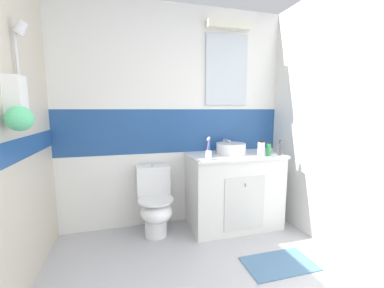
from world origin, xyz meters
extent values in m
cube|color=white|center=(0.00, 2.45, 0.42)|extent=(3.20, 0.10, 0.85)
cube|color=#234C8C|center=(0.00, 2.45, 1.10)|extent=(3.20, 0.10, 0.50)
cube|color=white|center=(0.00, 2.45, 1.93)|extent=(3.20, 0.10, 1.15)
cube|color=silver|center=(0.62, 2.39, 1.81)|extent=(0.52, 0.02, 0.82)
cube|color=white|center=(0.62, 2.35, 2.30)|extent=(0.52, 0.10, 0.08)
cube|color=white|center=(-1.25, 1.51, 1.44)|extent=(0.10, 0.14, 0.26)
cylinder|color=silver|center=(-1.27, 1.65, 1.67)|extent=(0.02, 0.02, 0.46)
cylinder|color=silver|center=(-1.23, 1.65, 1.90)|extent=(0.10, 0.07, 0.11)
sphere|color=#59CC8C|center=(-1.20, 1.40, 1.29)|extent=(0.16, 0.16, 0.16)
cube|color=white|center=(1.35, 1.20, 1.25)|extent=(0.10, 3.48, 2.50)
cube|color=silver|center=(0.62, 2.12, 0.41)|extent=(1.02, 0.55, 0.82)
cube|color=white|center=(0.62, 2.11, 0.83)|extent=(1.04, 0.57, 0.03)
cube|color=silver|center=(0.62, 1.84, 0.37)|extent=(0.46, 0.01, 0.57)
cylinder|color=silver|center=(0.62, 1.83, 0.57)|extent=(0.02, 0.02, 0.03)
cylinder|color=white|center=(0.59, 2.15, 0.91)|extent=(0.34, 0.34, 0.12)
cylinder|color=#AFB1BA|center=(0.59, 2.15, 0.96)|extent=(0.27, 0.27, 0.01)
cylinder|color=silver|center=(0.59, 2.35, 0.92)|extent=(0.03, 0.03, 0.14)
cylinder|color=silver|center=(0.59, 2.25, 0.99)|extent=(0.02, 0.15, 0.02)
cylinder|color=white|center=(-0.28, 2.12, 0.09)|extent=(0.24, 0.24, 0.18)
ellipsoid|color=white|center=(-0.28, 2.08, 0.29)|extent=(0.34, 0.42, 0.22)
cylinder|color=white|center=(-0.28, 2.08, 0.41)|extent=(0.37, 0.37, 0.02)
cube|color=white|center=(-0.28, 2.29, 0.56)|extent=(0.36, 0.17, 0.33)
cylinder|color=silver|center=(-0.28, 2.29, 0.74)|extent=(0.04, 0.04, 0.02)
cylinder|color=white|center=(0.23, 1.91, 0.89)|extent=(0.06, 0.06, 0.09)
cylinder|color=#D872BF|center=(0.23, 1.92, 0.97)|extent=(0.02, 0.04, 0.18)
cube|color=white|center=(0.23, 1.92, 1.05)|extent=(0.01, 0.02, 0.03)
cylinder|color=#338CD8|center=(0.24, 1.91, 0.97)|extent=(0.02, 0.03, 0.19)
cube|color=white|center=(0.24, 1.91, 1.07)|extent=(0.01, 0.02, 0.03)
cylinder|color=#4C4C51|center=(1.07, 1.93, 0.91)|extent=(0.05, 0.05, 0.13)
cylinder|color=#262626|center=(1.07, 1.93, 1.00)|extent=(0.01, 0.01, 0.04)
cylinder|color=#262626|center=(1.07, 1.92, 1.01)|extent=(0.01, 0.02, 0.01)
cylinder|color=green|center=(0.93, 1.92, 0.92)|extent=(0.05, 0.05, 0.13)
cylinder|color=black|center=(0.93, 1.92, 0.99)|extent=(0.03, 0.03, 0.02)
cylinder|color=white|center=(0.84, 1.92, 0.93)|extent=(0.07, 0.07, 0.15)
cylinder|color=black|center=(0.84, 1.92, 1.01)|extent=(0.05, 0.05, 0.02)
cube|color=#4C7299|center=(0.70, 1.33, 0.01)|extent=(0.61, 0.35, 0.01)
camera|label=1|loc=(-0.56, -0.36, 1.35)|focal=22.73mm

